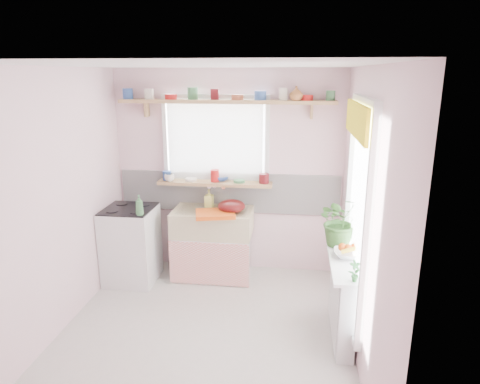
# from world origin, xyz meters

# --- Properties ---
(room) EXTENTS (3.20, 3.20, 3.20)m
(room) POSITION_xyz_m (0.66, 0.86, 1.37)
(room) COLOR beige
(room) RESTS_ON ground
(sink_unit) EXTENTS (0.95, 0.65, 1.11)m
(sink_unit) POSITION_xyz_m (-0.15, 1.29, 0.43)
(sink_unit) COLOR white
(sink_unit) RESTS_ON ground
(cooker) EXTENTS (0.58, 0.58, 0.93)m
(cooker) POSITION_xyz_m (-1.10, 1.05, 0.46)
(cooker) COLOR white
(cooker) RESTS_ON ground
(radiator_ledge) EXTENTS (0.22, 0.95, 0.78)m
(radiator_ledge) POSITION_xyz_m (1.30, 0.20, 0.40)
(radiator_ledge) COLOR white
(radiator_ledge) RESTS_ON ground
(windowsill) EXTENTS (1.40, 0.22, 0.04)m
(windowsill) POSITION_xyz_m (-0.15, 1.48, 1.14)
(windowsill) COLOR tan
(windowsill) RESTS_ON room
(pine_shelf) EXTENTS (2.52, 0.24, 0.04)m
(pine_shelf) POSITION_xyz_m (0.00, 1.47, 2.12)
(pine_shelf) COLOR tan
(pine_shelf) RESTS_ON room
(shelf_crockery) EXTENTS (2.47, 0.11, 0.12)m
(shelf_crockery) POSITION_xyz_m (-0.02, 1.47, 2.19)
(shelf_crockery) COLOR #3359A5
(shelf_crockery) RESTS_ON pine_shelf
(sill_crockery) EXTENTS (1.35, 0.11, 0.12)m
(sill_crockery) POSITION_xyz_m (-0.15, 1.48, 1.22)
(sill_crockery) COLOR #3359A5
(sill_crockery) RESTS_ON windowsill
(dish_tray) EXTENTS (0.51, 0.43, 0.04)m
(dish_tray) POSITION_xyz_m (-0.08, 1.10, 0.87)
(dish_tray) COLOR #E35714
(dish_tray) RESTS_ON sink_unit
(colander) EXTENTS (0.35, 0.35, 0.15)m
(colander) POSITION_xyz_m (0.09, 1.26, 0.92)
(colander) COLOR #4E0D0E
(colander) RESTS_ON sink_unit
(jade_plant) EXTENTS (0.57, 0.53, 0.52)m
(jade_plant) POSITION_xyz_m (1.28, 0.58, 1.03)
(jade_plant) COLOR #346227
(jade_plant) RESTS_ON radiator_ledge
(fruit_bowl) EXTENTS (0.27, 0.27, 0.07)m
(fruit_bowl) POSITION_xyz_m (1.33, 0.29, 0.81)
(fruit_bowl) COLOR silver
(fruit_bowl) RESTS_ON radiator_ledge
(herb_pot) EXTENTS (0.12, 0.10, 0.19)m
(herb_pot) POSITION_xyz_m (1.33, -0.20, 0.87)
(herb_pot) COLOR #2A692D
(herb_pot) RESTS_ON radiator_ledge
(soap_bottle_sink) EXTENTS (0.10, 0.11, 0.22)m
(soap_bottle_sink) POSITION_xyz_m (-0.22, 1.44, 0.96)
(soap_bottle_sink) COLOR #FAF86F
(soap_bottle_sink) RESTS_ON sink_unit
(sill_cup) EXTENTS (0.15, 0.15, 0.09)m
(sill_cup) POSITION_xyz_m (-0.70, 1.42, 1.21)
(sill_cup) COLOR silver
(sill_cup) RESTS_ON windowsill
(sill_bowl) EXTENTS (0.20, 0.20, 0.06)m
(sill_bowl) POSITION_xyz_m (-0.08, 1.54, 1.19)
(sill_bowl) COLOR #3353A6
(sill_bowl) RESTS_ON windowsill
(shelf_vase) EXTENTS (0.20, 0.20, 0.16)m
(shelf_vase) POSITION_xyz_m (0.80, 1.41, 2.22)
(shelf_vase) COLOR #A36432
(shelf_vase) RESTS_ON pine_shelf
(cooker_bottle) EXTENTS (0.11, 0.11, 0.23)m
(cooker_bottle) POSITION_xyz_m (-0.88, 0.83, 1.03)
(cooker_bottle) COLOR #428549
(cooker_bottle) RESTS_ON cooker
(fruit) EXTENTS (0.20, 0.14, 0.10)m
(fruit) POSITION_xyz_m (1.34, 0.30, 0.87)
(fruit) COLOR #D95212
(fruit) RESTS_ON fruit_bowl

